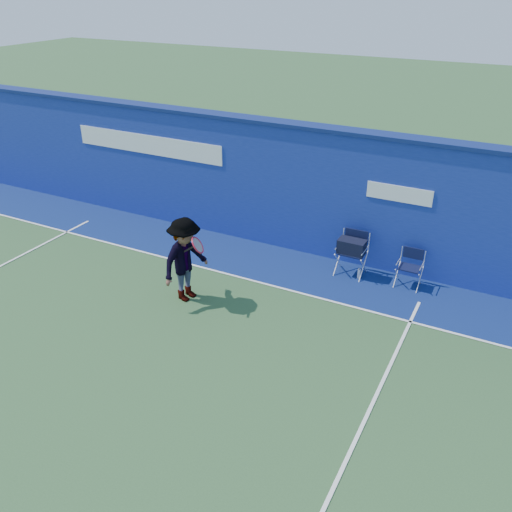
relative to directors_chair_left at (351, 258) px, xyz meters
The scene contains 8 objects.
ground 5.33m from the directors_chair_left, 122.17° to the right, with size 80.00×80.00×0.00m, color #2E512B.
stadium_wall 3.13m from the directors_chair_left, 166.06° to the left, with size 24.00×0.50×3.08m.
out_of_bounds_strip 2.89m from the directors_chair_left, behind, with size 24.00×1.80×0.01m, color navy.
court_lines 4.83m from the directors_chair_left, 125.98° to the right, with size 24.00×12.00×0.01m.
directors_chair_left is the anchor object (origin of this frame).
directors_chair_right 1.29m from the directors_chair_left, ahead, with size 0.50×0.44×0.83m.
water_bottle 0.39m from the directors_chair_left, 22.87° to the right, with size 0.07×0.07×0.24m, color silver.
tennis_player 3.73m from the directors_chair_left, 136.74° to the right, with size 1.00×1.27×1.81m.
Camera 1 is at (5.85, -5.97, 6.05)m, focal length 38.00 mm.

